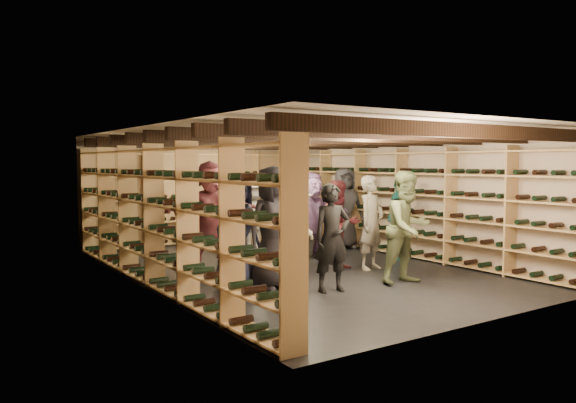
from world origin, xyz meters
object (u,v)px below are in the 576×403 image
at_px(person_7, 371,223).
at_px(person_9, 254,217).
at_px(crate_stack_right, 230,236).
at_px(person_5, 211,213).
at_px(person_4, 399,218).
at_px(person_0, 274,228).
at_px(person_3, 297,227).
at_px(crate_loose, 289,250).
at_px(person_12, 345,208).
at_px(crate_stack_left, 262,233).
at_px(person_6, 236,231).
at_px(person_2, 408,227).
at_px(person_11, 312,215).
at_px(person_10, 282,210).
at_px(person_8, 340,225).
at_px(person_1, 332,238).

bearing_deg(person_7, person_9, 102.83).
bearing_deg(person_7, crate_stack_right, 96.74).
relative_size(person_5, person_7, 1.16).
relative_size(person_4, person_9, 1.00).
relative_size(person_0, person_3, 1.21).
xyz_separation_m(crate_loose, person_5, (-1.85, -0.22, 0.87)).
xyz_separation_m(person_3, person_12, (2.26, 1.46, 0.13)).
bearing_deg(crate_stack_left, person_6, -127.55).
bearing_deg(person_9, person_6, -128.24).
relative_size(crate_loose, person_2, 0.29).
bearing_deg(person_5, crate_stack_right, 60.69).
distance_m(person_5, person_11, 2.01).
bearing_deg(crate_stack_right, person_12, -20.48).
bearing_deg(person_9, person_2, -78.42).
relative_size(crate_stack_right, person_2, 0.39).
height_order(person_4, person_10, person_10).
height_order(crate_stack_left, person_2, person_2).
relative_size(person_8, person_9, 0.96).
height_order(person_4, person_7, person_7).
height_order(person_0, person_1, person_0).
xyz_separation_m(person_5, person_12, (3.29, 0.22, -0.07)).
xyz_separation_m(crate_loose, person_12, (1.45, 0.00, 0.79)).
height_order(person_5, person_11, person_5).
distance_m(crate_loose, person_8, 1.94).
xyz_separation_m(crate_stack_right, person_8, (0.75, -2.67, 0.44)).
relative_size(crate_stack_right, crate_loose, 1.36).
bearing_deg(person_11, person_6, -151.23).
distance_m(person_6, person_7, 2.67).
relative_size(crate_stack_right, person_10, 0.37).
xyz_separation_m(crate_stack_right, person_7, (1.19, -3.00, 0.48)).
bearing_deg(crate_stack_right, person_7, -68.37).
relative_size(crate_loose, person_8, 0.32).
xyz_separation_m(person_1, person_9, (0.49, 3.08, 0.02)).
distance_m(person_3, person_7, 1.30).
relative_size(person_1, person_4, 0.97).
relative_size(crate_stack_left, person_6, 0.49).
height_order(person_0, person_4, person_0).
height_order(crate_stack_left, person_4, person_4).
distance_m(crate_stack_right, person_8, 2.81).
relative_size(crate_stack_right, person_6, 0.39).
height_order(person_0, person_9, person_0).
bearing_deg(person_7, crate_loose, 83.24).
height_order(crate_loose, person_1, person_1).
height_order(person_1, person_2, person_2).
xyz_separation_m(person_3, person_8, (0.67, -0.35, 0.03)).
height_order(person_1, person_4, person_4).
height_order(person_2, person_12, person_12).
distance_m(person_5, person_8, 2.33).
relative_size(crate_stack_left, crate_loose, 1.70).
distance_m(person_6, person_8, 2.25).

